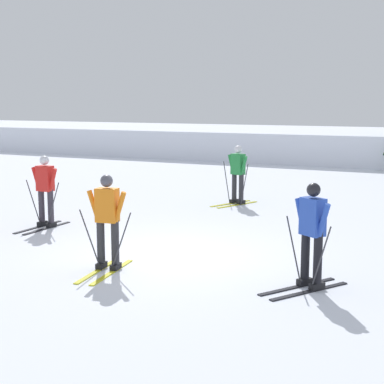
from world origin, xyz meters
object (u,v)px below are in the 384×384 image
Objects in this scene: skier_red at (45,189)px; skier_green at (238,173)px; skier_orange at (107,219)px; skier_blue at (312,232)px.

skier_green is at bearing 58.87° from skier_red.
skier_orange and skier_red have the same top height.
skier_orange is 3.55m from skier_blue.
skier_red is 1.00× the size of skier_green.
skier_blue is (3.51, 0.53, 0.00)m from skier_orange.
skier_red and skier_blue have the same top height.
skier_blue is (3.88, -6.78, -0.00)m from skier_green.
skier_red is at bearing -121.13° from skier_green.
skier_red is at bearing 144.49° from skier_orange.
skier_blue is at bearing -60.24° from skier_green.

